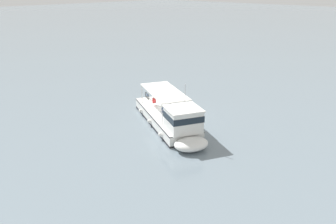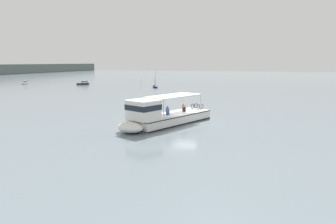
{
  "view_description": "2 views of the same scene",
  "coord_description": "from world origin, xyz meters",
  "views": [
    {
      "loc": [
        -21.83,
        23.9,
        12.98
      ],
      "look_at": [
        -0.71,
        1.88,
        1.4
      ],
      "focal_mm": 36.16,
      "sensor_mm": 36.0,
      "label": 1
    },
    {
      "loc": [
        -32.76,
        -7.05,
        6.92
      ],
      "look_at": [
        -0.71,
        1.88,
        1.4
      ],
      "focal_mm": 32.24,
      "sensor_mm": 36.0,
      "label": 2
    }
  ],
  "objects": [
    {
      "name": "ground_plane",
      "position": [
        0.0,
        0.0,
        0.0
      ],
      "size": [
        400.0,
        400.0,
        0.0
      ],
      "primitive_type": "plane",
      "color": "slate"
    },
    {
      "name": "ferry_main",
      "position": [
        -1.62,
        2.33,
        1.02
      ],
      "size": [
        12.77,
        8.37,
        5.32
      ],
      "color": "white",
      "rests_on": "ground"
    }
  ]
}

